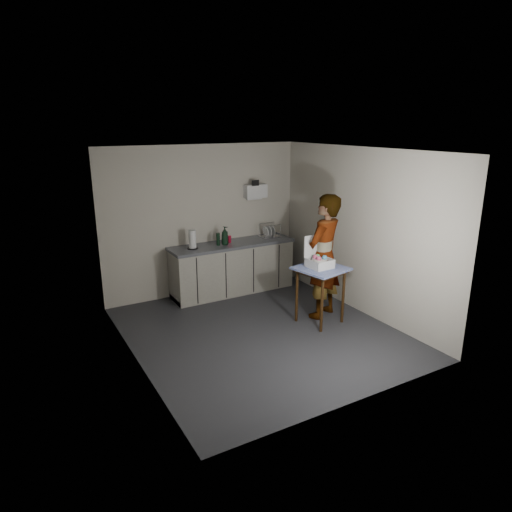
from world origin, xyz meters
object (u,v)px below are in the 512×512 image
side_table (321,275)px  paper_towel (192,240)px  standing_man (324,257)px  soap_bottle (225,236)px  bakery_box (319,260)px  kitchen_counter (232,269)px  dish_rack (269,234)px  dark_bottle (218,239)px  soda_can (229,239)px

side_table → paper_towel: paper_towel is taller
standing_man → soap_bottle: standing_man is taller
paper_towel → bakery_box: bearing=-53.6°
kitchen_counter → paper_towel: paper_towel is taller
dish_rack → bakery_box: size_ratio=0.77×
soap_bottle → dark_bottle: soap_bottle is taller
bakery_box → dish_rack: bearing=79.8°
soap_bottle → paper_towel: bearing=177.2°
soap_bottle → dish_rack: size_ratio=0.90×
soda_can → bakery_box: bearing=-72.3°
kitchen_counter → soap_bottle: soap_bottle is taller
side_table → soda_can: size_ratio=7.17×
kitchen_counter → bakery_box: size_ratio=4.85×
soda_can → dish_rack: 0.82m
standing_man → dark_bottle: 1.91m
dish_rack → bakery_box: 1.83m
dark_bottle → paper_towel: 0.47m
kitchen_counter → paper_towel: size_ratio=7.07×
dark_bottle → soap_bottle: bearing=-7.1°
paper_towel → bakery_box: (1.30, -1.76, -0.09)m
kitchen_counter → dark_bottle: 0.65m
soap_bottle → dish_rack: (0.95, 0.09, -0.10)m
dark_bottle → bakery_box: bakery_box is taller
side_table → paper_towel: 2.25m
paper_towel → dish_rack: 1.54m
soap_bottle → soda_can: bearing=34.2°
soda_can → dish_rack: (0.82, -0.00, -0.00)m
soda_can → paper_towel: (-0.72, -0.06, 0.09)m
standing_man → soda_can: (-0.77, 1.69, 0.00)m
soap_bottle → bakery_box: bearing=-67.7°
side_table → standing_man: size_ratio=0.45×
kitchen_counter → side_table: kitchen_counter is taller
standing_man → soda_can: size_ratio=15.95×
side_table → dark_bottle: (-0.84, 1.79, 0.26)m
soap_bottle → soda_can: (0.13, 0.09, -0.10)m
standing_man → paper_towel: bearing=-70.7°
dish_rack → kitchen_counter: bearing=-176.8°
dish_rack → soap_bottle: bearing=-174.9°
soda_can → paper_towel: paper_towel is taller
side_table → soap_bottle: bearing=99.9°
kitchen_counter → dish_rack: 0.96m
paper_towel → soap_bottle: bearing=-2.8°
kitchen_counter → dark_bottle: size_ratio=10.34×
side_table → dish_rack: 1.89m
dark_bottle → bakery_box: 1.93m
dark_bottle → dish_rack: size_ratio=0.61×
soda_can → bakery_box: 1.91m
soap_bottle → dark_bottle: bearing=172.9°
soap_bottle → standing_man: bearing=-60.5°
paper_towel → dark_bottle: bearing=-1.7°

